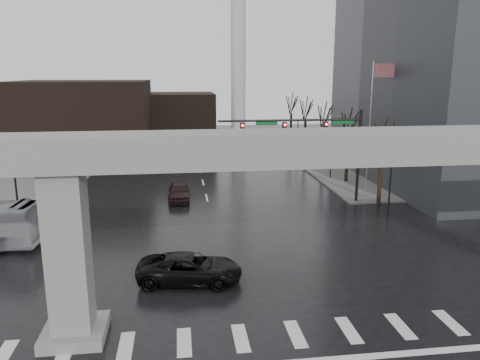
{
  "coord_description": "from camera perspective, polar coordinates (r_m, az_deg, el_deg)",
  "views": [
    {
      "loc": [
        -2.39,
        -18.74,
        11.09
      ],
      "look_at": [
        1.35,
        9.38,
        4.5
      ],
      "focal_mm": 35.0,
      "sensor_mm": 36.0,
      "label": 1
    }
  ],
  "objects": [
    {
      "name": "smokestack",
      "position": [
        65.32,
        -0.2,
        15.05
      ],
      "size": [
        3.6,
        3.6,
        30.0
      ],
      "color": "beige",
      "rests_on": "ground"
    },
    {
      "name": "far_car",
      "position": [
        41.63,
        -7.45,
        -1.37
      ],
      "size": [
        1.92,
        4.62,
        1.56
      ],
      "primitive_type": "imported",
      "rotation": [
        0.0,
        0.0,
        -0.02
      ],
      "color": "black",
      "rests_on": "ground"
    },
    {
      "name": "building_far_left",
      "position": [
        62.14,
        -18.44,
        6.79
      ],
      "size": [
        16.0,
        14.0,
        10.0
      ],
      "primitive_type": "cube",
      "color": "black",
      "rests_on": "ground"
    },
    {
      "name": "lamp_left_2",
      "position": [
        62.21,
        -17.89,
        5.41
      ],
      "size": [
        1.22,
        0.32,
        5.11
      ],
      "color": "black",
      "rests_on": "ground"
    },
    {
      "name": "lamp_right_2",
      "position": [
        63.24,
        7.07,
        6.06
      ],
      "size": [
        1.22,
        0.32,
        5.11
      ],
      "color": "black",
      "rests_on": "ground"
    },
    {
      "name": "flagpole_assembly",
      "position": [
        44.55,
        15.99,
        7.99
      ],
      "size": [
        2.06,
        0.12,
        12.0
      ],
      "color": "silver",
      "rests_on": "ground"
    },
    {
      "name": "lamp_left_0",
      "position": [
        35.4,
        -25.67,
        -0.66
      ],
      "size": [
        1.22,
        0.32,
        5.11
      ],
      "color": "black",
      "rests_on": "ground"
    },
    {
      "name": "lamp_left_1",
      "position": [
        48.64,
        -20.72,
        3.22
      ],
      "size": [
        1.22,
        0.32,
        5.11
      ],
      "color": "black",
      "rests_on": "ground"
    },
    {
      "name": "lamp_right_0",
      "position": [
        37.18,
        17.91,
        0.61
      ],
      "size": [
        1.22,
        0.32,
        5.11
      ],
      "color": "black",
      "rests_on": "ground"
    },
    {
      "name": "tree_right_4",
      "position": [
        71.26,
        6.25,
        6.51
      ],
      "size": [
        1.12,
        1.69,
        8.19
      ],
      "color": "black",
      "rests_on": "ground"
    },
    {
      "name": "tree_right_3",
      "position": [
        63.59,
        7.96,
        5.62
      ],
      "size": [
        1.11,
        1.66,
        8.02
      ],
      "color": "black",
      "rests_on": "ground"
    },
    {
      "name": "building_far_mid",
      "position": [
        71.09,
        -7.29,
        7.25
      ],
      "size": [
        10.0,
        10.0,
        8.0
      ],
      "primitive_type": "cube",
      "color": "black",
      "rests_on": "ground"
    },
    {
      "name": "ground",
      "position": [
        21.9,
        -0.28,
        -17.34
      ],
      "size": [
        160.0,
        160.0,
        0.0
      ],
      "primitive_type": "plane",
      "color": "black",
      "rests_on": "ground"
    },
    {
      "name": "sidewalk_ne",
      "position": [
        62.64,
        19.53,
        2.19
      ],
      "size": [
        28.0,
        36.0,
        0.15
      ],
      "primitive_type": "cube",
      "color": "slate",
      "rests_on": "ground"
    },
    {
      "name": "tree_right_1",
      "position": [
        48.55,
        12.96,
        2.97
      ],
      "size": [
        1.09,
        1.61,
        7.67
      ],
      "color": "black",
      "rests_on": "ground"
    },
    {
      "name": "tree_right_0",
      "position": [
        41.31,
        16.78,
        0.91
      ],
      "size": [
        1.09,
        1.58,
        7.5
      ],
      "color": "black",
      "rests_on": "ground"
    },
    {
      "name": "lamp_right_1",
      "position": [
        49.95,
        11.09,
        4.06
      ],
      "size": [
        1.22,
        0.32,
        5.11
      ],
      "color": "black",
      "rests_on": "ground"
    },
    {
      "name": "tree_right_2",
      "position": [
        56.0,
        10.13,
        4.48
      ],
      "size": [
        1.1,
        1.63,
        7.85
      ],
      "color": "black",
      "rests_on": "ground"
    },
    {
      "name": "signal_mast_arm",
      "position": [
        39.58,
        9.25,
        5.27
      ],
      "size": [
        12.12,
        0.43,
        8.0
      ],
      "color": "black",
      "rests_on": "ground"
    },
    {
      "name": "pickup_truck",
      "position": [
        25.67,
        -6.14,
        -10.69
      ],
      "size": [
        5.89,
        3.31,
        1.55
      ],
      "primitive_type": "imported",
      "rotation": [
        0.0,
        0.0,
        1.43
      ],
      "color": "black",
      "rests_on": "ground"
    },
    {
      "name": "elevated_guideway",
      "position": [
        19.55,
        3.37,
        0.62
      ],
      "size": [
        48.0,
        2.6,
        8.7
      ],
      "color": "gray",
      "rests_on": "ground"
    }
  ]
}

